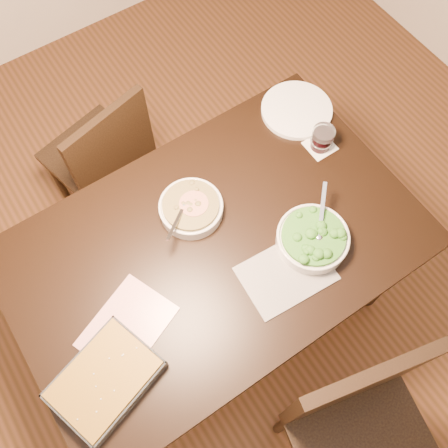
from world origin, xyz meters
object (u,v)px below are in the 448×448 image
baking_dish (105,380)px  stew_bowl (191,208)px  table (215,255)px  wine_tumbler (322,138)px  broccoli_bowl (313,239)px  chair_far (104,156)px  dinner_plate (297,110)px  chair_near (361,429)px

baking_dish → stew_bowl: bearing=16.4°
table → wine_tumbler: 0.58m
table → broccoli_bowl: 0.36m
broccoli_bowl → stew_bowl: bearing=130.2°
broccoli_bowl → chair_far: broccoli_bowl is taller
broccoli_bowl → chair_far: size_ratio=0.29×
dinner_plate → chair_far: chair_far is taller
stew_bowl → chair_near: chair_near is taller
table → stew_bowl: 0.20m
chair_near → chair_far: chair_near is taller
stew_bowl → dinner_plate: (0.58, 0.15, -0.02)m
table → stew_bowl: stew_bowl is taller
chair_near → chair_far: (-0.20, 1.47, -0.07)m
table → stew_bowl: (0.00, 0.15, 0.13)m
stew_bowl → broccoli_bowl: (0.28, -0.33, 0.00)m
broccoli_bowl → wine_tumbler: size_ratio=2.66×
dinner_plate → chair_far: 0.86m
baking_dish → table: bearing=3.5°
dinner_plate → chair_near: (-0.49, -1.04, -0.22)m
broccoli_bowl → dinner_plate: broccoli_bowl is taller
table → baking_dish: bearing=-159.4°
broccoli_bowl → chair_near: (-0.19, -0.57, -0.24)m
baking_dish → chair_near: bearing=-59.5°
stew_bowl → chair_near: (0.08, -0.90, -0.24)m
baking_dish → wine_tumbler: 1.12m
wine_tumbler → chair_near: 1.02m
broccoli_bowl → dinner_plate: size_ratio=0.89×
chair_near → chair_far: bearing=110.2°
stew_bowl → baking_dish: bearing=-146.5°
table → chair_near: (0.08, -0.75, -0.11)m
baking_dish → dinner_plate: size_ratio=1.30×
wine_tumbler → chair_far: wine_tumbler is taller
stew_bowl → dinner_plate: stew_bowl is taller
broccoli_bowl → baking_dish: 0.80m
stew_bowl → chair_far: 0.67m
wine_tumbler → chair_near: bearing=-118.5°
stew_bowl → broccoli_bowl: size_ratio=0.91×
table → broccoli_bowl: (0.28, -0.18, 0.13)m
dinner_plate → chair_near: size_ratio=0.29×
table → baking_dish: 0.57m
table → dinner_plate: size_ratio=5.05×
table → stew_bowl: size_ratio=6.20×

